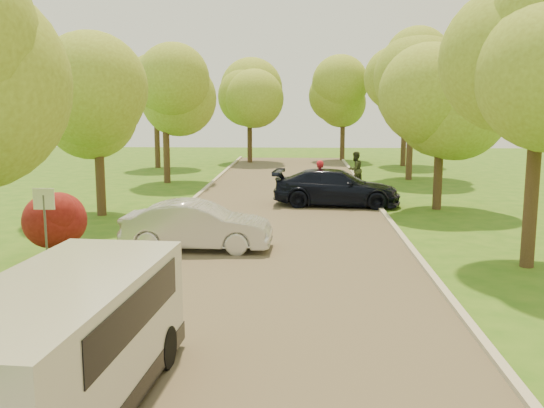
% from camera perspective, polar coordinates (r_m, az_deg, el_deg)
% --- Properties ---
extents(ground, '(100.00, 100.00, 0.00)m').
position_cam_1_polar(ground, '(11.80, -1.10, -11.92)').
color(ground, '#2C5F16').
rests_on(ground, ground).
extents(road, '(8.00, 60.00, 0.01)m').
position_cam_1_polar(road, '(19.46, 0.43, -3.34)').
color(road, '#4C4438').
rests_on(road, ground).
extents(curb_left, '(0.18, 60.00, 0.12)m').
position_cam_1_polar(curb_left, '(20.01, -11.25, -3.00)').
color(curb_left, '#B2AD9E').
rests_on(curb_left, ground).
extents(curb_right, '(0.18, 60.00, 0.12)m').
position_cam_1_polar(curb_right, '(19.72, 12.30, -3.23)').
color(curb_right, '#B2AD9E').
rests_on(curb_right, ground).
extents(street_sign, '(0.55, 0.06, 2.17)m').
position_cam_1_polar(street_sign, '(16.56, -20.62, -0.70)').
color(street_sign, '#59595E').
rests_on(street_sign, ground).
extents(red_shrub, '(1.70, 1.70, 1.95)m').
position_cam_1_polar(red_shrub, '(18.19, -20.14, -1.30)').
color(red_shrub, '#382619').
rests_on(red_shrub, ground).
extents(tree_l_midb, '(4.30, 4.20, 6.62)m').
position_cam_1_polar(tree_l_midb, '(24.18, -15.77, 9.73)').
color(tree_l_midb, '#382619').
rests_on(tree_l_midb, ground).
extents(tree_l_far, '(4.92, 4.80, 7.79)m').
position_cam_1_polar(tree_l_far, '(33.75, -9.72, 11.24)').
color(tree_l_far, '#382619').
rests_on(tree_l_far, ground).
extents(tree_r_midb, '(4.51, 4.40, 7.01)m').
position_cam_1_polar(tree_r_midb, '(25.66, 16.12, 10.33)').
color(tree_r_midb, '#382619').
rests_on(tree_r_midb, ground).
extents(tree_r_far, '(5.33, 5.20, 8.34)m').
position_cam_1_polar(tree_r_far, '(35.61, 13.44, 11.60)').
color(tree_r_far, '#382619').
rests_on(tree_r_far, ground).
extents(tree_bg_a, '(5.12, 5.00, 7.72)m').
position_cam_1_polar(tree_bg_a, '(42.07, -10.61, 10.60)').
color(tree_bg_a, '#382619').
rests_on(tree_bg_a, ground).
extents(tree_bg_b, '(5.12, 5.00, 7.95)m').
position_cam_1_polar(tree_bg_b, '(43.64, 12.75, 10.78)').
color(tree_bg_b, '#382619').
rests_on(tree_bg_b, ground).
extents(tree_bg_c, '(4.92, 4.80, 7.33)m').
position_cam_1_polar(tree_bg_c, '(45.12, -1.86, 10.28)').
color(tree_bg_c, '#382619').
rests_on(tree_bg_c, ground).
extents(tree_bg_d, '(5.12, 5.00, 7.72)m').
position_cam_1_polar(tree_bg_d, '(47.11, 7.01, 10.54)').
color(tree_bg_d, '#382619').
rests_on(tree_bg_d, ground).
extents(minivan, '(2.40, 5.34, 1.94)m').
position_cam_1_polar(minivan, '(8.97, -19.10, -12.48)').
color(minivan, silver).
rests_on(minivan, ground).
extents(silver_sedan, '(4.44, 1.65, 1.45)m').
position_cam_1_polar(silver_sedan, '(18.11, -7.04, -2.04)').
color(silver_sedan, '#BBBBC0').
rests_on(silver_sedan, ground).
extents(dark_sedan, '(5.56, 2.69, 1.56)m').
position_cam_1_polar(dark_sedan, '(25.94, 6.09, 1.54)').
color(dark_sedan, black).
rests_on(dark_sedan, ground).
extents(skateboarder, '(1.07, 0.71, 1.56)m').
position_cam_1_polar(skateboarder, '(8.43, -17.49, -14.87)').
color(skateboarder, slate).
rests_on(skateboarder, longboard).
extents(person_striped, '(0.79, 0.61, 1.91)m').
position_cam_1_polar(person_striped, '(26.37, 4.51, 2.08)').
color(person_striped, red).
rests_on(person_striped, ground).
extents(person_olive, '(1.14, 1.12, 1.86)m').
position_cam_1_polar(person_olive, '(31.99, 7.84, 3.25)').
color(person_olive, '#2B331E').
rests_on(person_olive, ground).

